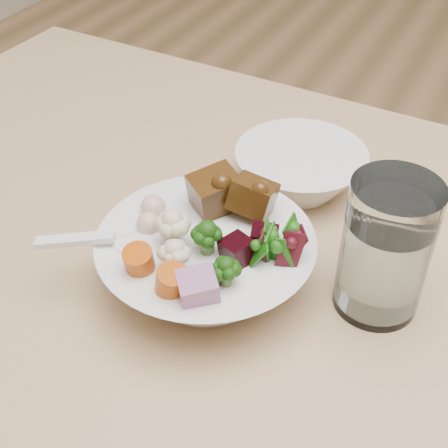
# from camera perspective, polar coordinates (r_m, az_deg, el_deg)

# --- Properties ---
(dining_table) EXTENTS (1.60, 0.94, 0.73)m
(dining_table) POSITION_cam_1_polar(r_m,az_deg,el_deg) (0.62, 16.69, -18.93)
(dining_table) COLOR tan
(dining_table) RESTS_ON ground
(food_bowl) EXTENTS (0.20, 0.20, 0.11)m
(food_bowl) POSITION_cam_1_polar(r_m,az_deg,el_deg) (0.59, -1.44, -3.23)
(food_bowl) COLOR white
(food_bowl) RESTS_ON dining_table
(soup_spoon) EXTENTS (0.11, 0.06, 0.02)m
(soup_spoon) POSITION_cam_1_polar(r_m,az_deg,el_deg) (0.57, -9.89, -1.84)
(soup_spoon) COLOR white
(soup_spoon) RESTS_ON food_bowl
(water_glass) EXTENTS (0.08, 0.08, 0.14)m
(water_glass) POSITION_cam_1_polar(r_m,az_deg,el_deg) (0.57, 14.46, -2.60)
(water_glass) COLOR silver
(water_glass) RESTS_ON dining_table
(side_bowl) EXTENTS (0.15, 0.15, 0.05)m
(side_bowl) POSITION_cam_1_polar(r_m,az_deg,el_deg) (0.72, 6.97, 4.85)
(side_bowl) COLOR white
(side_bowl) RESTS_ON dining_table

